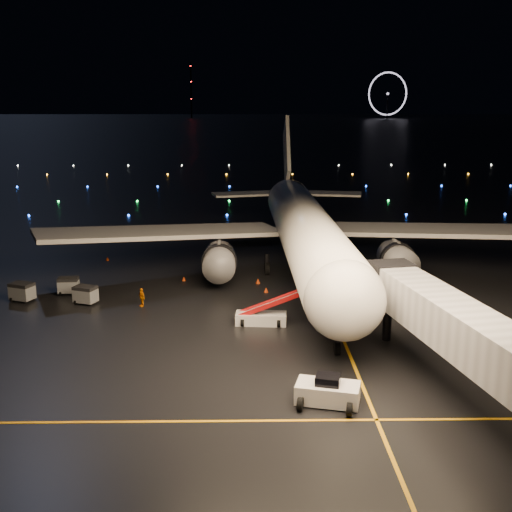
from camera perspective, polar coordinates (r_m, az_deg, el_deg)
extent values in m
plane|color=black|center=(345.96, -1.64, 10.42)|extent=(2000.00, 2000.00, 0.00)
cube|color=orange|center=(63.78, 6.25, -3.71)|extent=(0.25, 80.00, 0.02)
cube|color=orange|center=(41.13, -14.02, -14.13)|extent=(60.00, 0.25, 0.02)
cube|color=silver|center=(42.07, 6.40, -11.69)|extent=(4.42, 3.05, 1.91)
imported|color=orange|center=(61.52, -10.13, -3.63)|extent=(0.97, 1.10, 1.79)
cone|color=#EA450F|center=(65.16, 0.91, -3.02)|extent=(0.55, 0.55, 0.53)
cone|color=#EA450F|center=(68.33, 0.17, -2.22)|extent=(0.60, 0.60, 0.54)
cone|color=#EA450F|center=(69.78, -6.43, -2.01)|extent=(0.42, 0.42, 0.45)
cone|color=#EA450F|center=(80.19, -13.07, -0.22)|extent=(0.43, 0.43, 0.49)
cylinder|color=black|center=(788.14, -5.79, 14.43)|extent=(1.80, 1.80, 64.00)
cube|color=gray|center=(63.50, -14.92, -3.36)|extent=(2.42, 2.07, 1.74)
cube|color=gray|center=(66.17, -20.08, -3.02)|extent=(2.53, 2.18, 1.81)
cube|color=gray|center=(67.22, -16.32, -2.55)|extent=(2.04, 1.48, 1.67)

